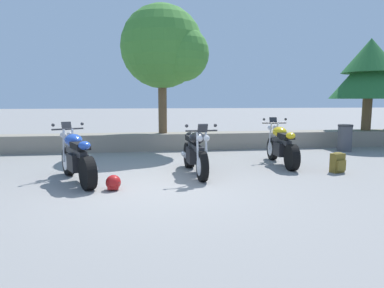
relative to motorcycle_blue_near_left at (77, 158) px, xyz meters
The scene contains 10 objects.
ground_plane 1.71m from the motorcycle_blue_near_left, 22.85° to the right, with size 120.00×120.00×0.00m, color gray.
stone_wall 4.43m from the motorcycle_blue_near_left, 70.00° to the left, with size 36.00×0.80×0.55m, color gray.
motorcycle_blue_near_left is the anchor object (origin of this frame).
motorcycle_black_centre 2.51m from the motorcycle_blue_near_left, ahead, with size 0.67×2.07×1.18m.
motorcycle_yellow_far_right 4.97m from the motorcycle_blue_near_left, 13.04° to the left, with size 0.67×2.07×1.18m.
rider_backpack 5.74m from the motorcycle_blue_near_left, ahead, with size 0.34×0.31×0.47m.
rider_helmet 1.16m from the motorcycle_blue_near_left, 44.84° to the right, with size 0.28×0.28×0.28m.
leafy_tree_mid_left 5.42m from the motorcycle_blue_near_left, 62.87° to the left, with size 2.80×2.66×4.14m.
pine_tree_mid_right 10.52m from the motorcycle_blue_near_left, 24.11° to the left, with size 2.67×2.67×3.27m.
trash_bin 8.35m from the motorcycle_blue_near_left, 20.99° to the left, with size 0.46×0.46×0.86m.
Camera 1 is at (-0.16, -6.29, 1.65)m, focal length 31.26 mm.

